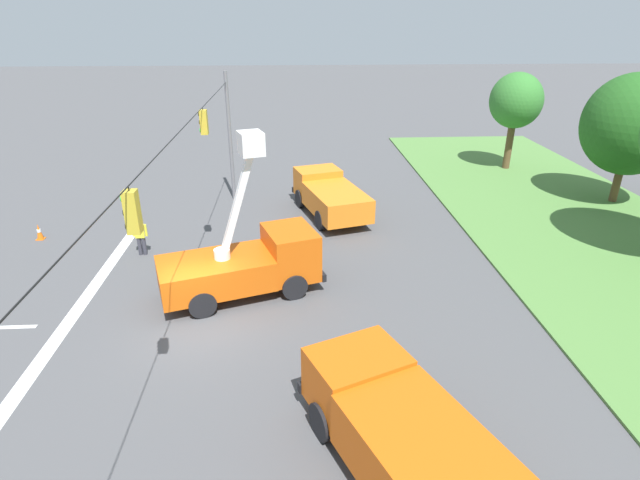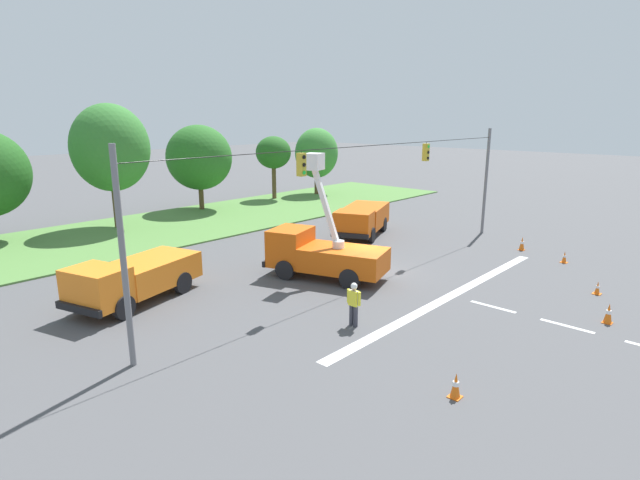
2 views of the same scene
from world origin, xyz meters
TOP-DOWN VIEW (x-y plane):
  - ground_plane at (0.00, 0.00)m, footprint 200.00×200.00m
  - lane_markings at (0.00, -6.05)m, footprint 17.60×15.25m
  - signal_gantry at (-0.02, -0.00)m, footprint 26.20×0.33m
  - tree_far_west at (-18.12, 18.43)m, footprint 3.84×3.37m
  - tree_west at (-11.06, 21.88)m, footprint 5.34×5.05m
  - utility_truck_bucket_lift at (-1.96, 1.66)m, footprint 4.18×6.51m
  - utility_truck_support_near at (-10.09, 5.40)m, footprint 6.50×4.06m
  - utility_truck_support_far at (6.74, 5.80)m, footprint 6.65×4.68m
  - road_worker at (-5.63, -3.38)m, footprint 0.26×0.65m
  - traffic_cone_near_bucket at (-7.63, -8.78)m, footprint 0.36×0.36m

SIDE VIEW (x-z plane):
  - ground_plane at x=0.00m, z-range 0.00..0.00m
  - lane_markings at x=0.00m, z-range 0.00..0.01m
  - traffic_cone_near_bucket at x=-7.63m, z-range 0.00..0.78m
  - road_worker at x=-5.63m, z-range 0.11..1.88m
  - utility_truck_support_near at x=-10.09m, z-range 0.10..2.15m
  - utility_truck_support_far at x=6.74m, z-range 0.17..2.20m
  - utility_truck_bucket_lift at x=-1.96m, z-range -1.78..4.46m
  - signal_gantry at x=-0.02m, z-range 0.65..7.85m
  - tree_west at x=-11.06m, z-range 0.86..8.07m
  - tree_far_west at x=-18.12m, z-range 1.41..7.94m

